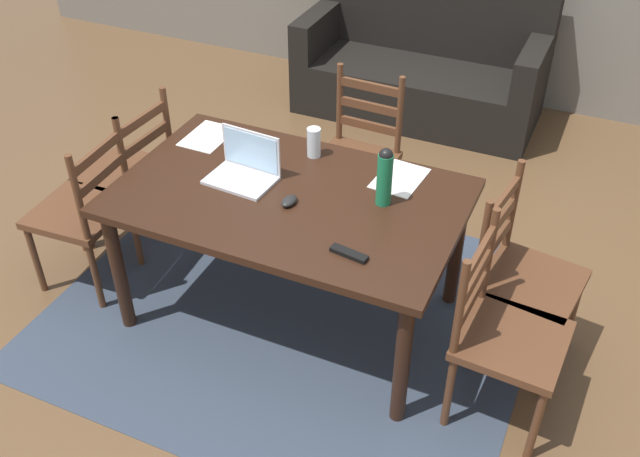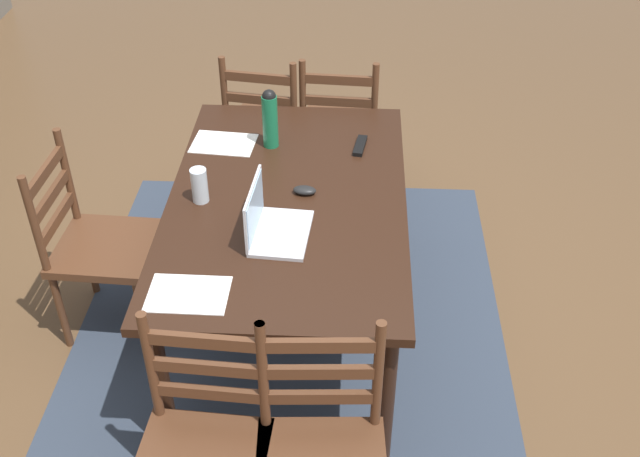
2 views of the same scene
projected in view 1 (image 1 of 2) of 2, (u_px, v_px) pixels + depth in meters
The scene contains 16 objects.
ground_plane at pixel (292, 311), 3.86m from camera, with size 14.00×14.00×0.00m, color brown.
area_rug at pixel (292, 311), 3.86m from camera, with size 2.43×2.05×0.01m, color #333D4C.
dining_table at pixel (289, 209), 3.46m from camera, with size 1.64×1.02×0.76m.
chair_left_far at pixel (130, 174), 4.09m from camera, with size 0.47×0.47×0.95m.
chair_left_near at pixel (84, 212), 3.80m from camera, with size 0.46×0.46×0.95m.
chair_right_near at pixel (503, 335), 3.08m from camera, with size 0.47×0.47×0.95m.
chair_right_far at pixel (523, 278), 3.38m from camera, with size 0.50×0.50×0.95m.
chair_far_head at pixel (357, 158), 4.23m from camera, with size 0.46×0.46×0.95m.
couch at pixel (422, 66), 5.49m from camera, with size 1.80×0.80×1.00m.
laptop at pixel (245, 167), 3.49m from camera, with size 0.34×0.24×0.23m.
water_bottle at pixel (385, 176), 3.26m from camera, with size 0.07×0.07×0.29m.
drinking_glass at pixel (314, 142), 3.64m from camera, with size 0.07×0.07×0.15m, color silver.
computer_mouse at pixel (289, 201), 3.33m from camera, with size 0.06×0.10×0.03m, color black.
tv_remote at pixel (349, 254), 3.04m from camera, with size 0.04×0.17×0.02m, color black.
paper_stack_left at pixel (208, 136), 3.84m from camera, with size 0.21×0.30×0.00m, color white.
paper_stack_right at pixel (400, 178), 3.51m from camera, with size 0.21×0.30×0.00m, color white.
Camera 1 is at (1.28, -2.51, 2.68)m, focal length 40.60 mm.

